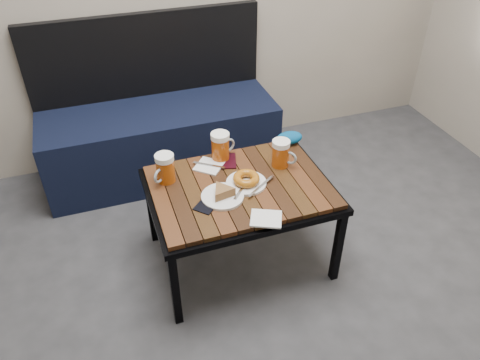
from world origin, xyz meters
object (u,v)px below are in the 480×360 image
object	(u,v)px
bench	(160,133)
cafe_table	(240,192)
beer_mug_left	(165,168)
beer_mug_right	(281,153)
plate_bagel	(246,180)
passport_burgundy	(226,161)
knit_pouch	(289,138)
passport_navy	(207,205)
beer_mug_centre	(221,146)
plate_pie	(222,194)

from	to	relation	value
bench	cafe_table	xyz separation A→B (m)	(0.21, -0.90, 0.16)
cafe_table	beer_mug_left	distance (m)	0.36
cafe_table	beer_mug_right	xyz separation A→B (m)	(0.24, 0.08, 0.11)
plate_bagel	passport_burgundy	distance (m)	0.21
cafe_table	knit_pouch	world-z (taller)	knit_pouch
beer_mug_left	passport_navy	size ratio (longest dim) A/B	1.25
knit_pouch	cafe_table	bearing A→B (deg)	-144.45
knit_pouch	beer_mug_centre	bearing A→B (deg)	-176.29
beer_mug_left	plate_bagel	world-z (taller)	beer_mug_left
beer_mug_left	knit_pouch	size ratio (longest dim) A/B	1.01
beer_mug_right	passport_burgundy	bearing A→B (deg)	-161.64
plate_bagel	passport_burgundy	world-z (taller)	plate_bagel
cafe_table	plate_pie	size ratio (longest dim) A/B	4.42
beer_mug_centre	bench	bearing A→B (deg)	85.95
bench	passport_burgundy	xyz separation A→B (m)	(0.21, -0.70, 0.20)
bench	beer_mug_right	distance (m)	0.97
cafe_table	plate_pie	xyz separation A→B (m)	(-0.10, -0.06, 0.07)
passport_burgundy	knit_pouch	xyz separation A→B (m)	(0.36, 0.06, 0.03)
bench	knit_pouch	size ratio (longest dim) A/B	10.10
passport_navy	beer_mug_left	bearing A→B (deg)	165.83
bench	passport_burgundy	world-z (taller)	bench
plate_pie	bench	bearing A→B (deg)	96.33
passport_navy	passport_burgundy	world-z (taller)	same
plate_pie	knit_pouch	world-z (taller)	knit_pouch
bench	plate_pie	xyz separation A→B (m)	(0.11, -0.97, 0.22)
passport_burgundy	beer_mug_left	bearing A→B (deg)	-152.96
plate_bagel	knit_pouch	distance (m)	0.42
bench	beer_mug_right	xyz separation A→B (m)	(0.45, -0.82, 0.27)
plate_pie	knit_pouch	distance (m)	0.56
cafe_table	beer_mug_right	bearing A→B (deg)	19.46
bench	passport_navy	xyz separation A→B (m)	(0.03, -0.99, 0.20)
beer_mug_right	plate_bagel	distance (m)	0.23
beer_mug_centre	plate_bagel	xyz separation A→B (m)	(0.05, -0.24, -0.05)
beer_mug_right	cafe_table	bearing A→B (deg)	-116.03
bench	beer_mug_centre	distance (m)	0.75
beer_mug_left	knit_pouch	bearing A→B (deg)	148.23
beer_mug_right	knit_pouch	distance (m)	0.22
beer_mug_right	plate_pie	size ratio (longest dim) A/B	0.72
plate_pie	passport_burgundy	xyz separation A→B (m)	(0.10, 0.26, -0.02)
beer_mug_right	passport_navy	bearing A→B (deg)	-112.87
plate_bagel	knit_pouch	bearing A→B (deg)	38.32
plate_pie	beer_mug_right	bearing A→B (deg)	23.16
cafe_table	knit_pouch	xyz separation A→B (m)	(0.36, 0.26, 0.07)
plate_pie	plate_bagel	bearing A→B (deg)	23.56
beer_mug_left	plate_pie	bearing A→B (deg)	94.22
passport_burgundy	bench	bearing A→B (deg)	122.82
beer_mug_right	passport_burgundy	xyz separation A→B (m)	(-0.24, 0.12, -0.07)
beer_mug_left	beer_mug_right	bearing A→B (deg)	132.46
beer_mug_centre	plate_bagel	distance (m)	0.25
beer_mug_left	beer_mug_centre	world-z (taller)	beer_mug_centre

